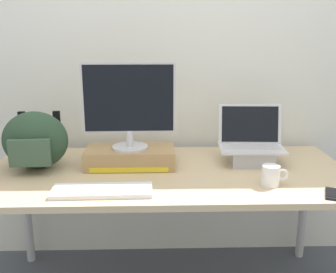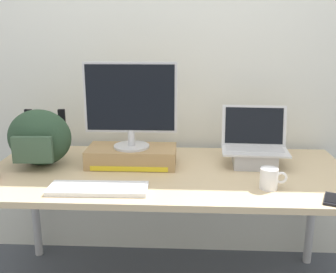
{
  "view_description": "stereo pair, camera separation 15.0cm",
  "coord_description": "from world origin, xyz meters",
  "px_view_note": "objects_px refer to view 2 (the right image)",
  "views": [
    {
      "loc": [
        -0.05,
        -1.9,
        1.42
      ],
      "look_at": [
        0.0,
        0.0,
        0.9
      ],
      "focal_mm": 42.31,
      "sensor_mm": 36.0,
      "label": 1
    },
    {
      "loc": [
        0.1,
        -1.9,
        1.42
      ],
      "look_at": [
        0.0,
        0.0,
        0.9
      ],
      "focal_mm": 42.31,
      "sensor_mm": 36.0,
      "label": 2
    }
  ],
  "objects_px": {
    "desktop_monitor": "(130,104)",
    "coffee_mug": "(270,178)",
    "toner_box_yellow": "(132,156)",
    "cell_phone": "(332,199)",
    "open_laptop": "(254,153)",
    "messenger_backpack": "(39,138)",
    "external_keyboard": "(98,188)"
  },
  "relations": [
    {
      "from": "open_laptop",
      "to": "desktop_monitor",
      "type": "bearing_deg",
      "value": -174.19
    },
    {
      "from": "toner_box_yellow",
      "to": "cell_phone",
      "type": "xyz_separation_m",
      "value": [
        0.9,
        -0.41,
        -0.04
      ]
    },
    {
      "from": "external_keyboard",
      "to": "messenger_backpack",
      "type": "bearing_deg",
      "value": 137.41
    },
    {
      "from": "messenger_backpack",
      "to": "cell_phone",
      "type": "bearing_deg",
      "value": -18.34
    },
    {
      "from": "desktop_monitor",
      "to": "open_laptop",
      "type": "distance_m",
      "value": 0.7
    },
    {
      "from": "desktop_monitor",
      "to": "coffee_mug",
      "type": "bearing_deg",
      "value": -24.45
    },
    {
      "from": "coffee_mug",
      "to": "messenger_backpack",
      "type": "bearing_deg",
      "value": 166.71
    },
    {
      "from": "desktop_monitor",
      "to": "messenger_backpack",
      "type": "xyz_separation_m",
      "value": [
        -0.48,
        -0.02,
        -0.18
      ]
    },
    {
      "from": "desktop_monitor",
      "to": "messenger_backpack",
      "type": "distance_m",
      "value": 0.51
    },
    {
      "from": "desktop_monitor",
      "to": "coffee_mug",
      "type": "height_order",
      "value": "desktop_monitor"
    },
    {
      "from": "desktop_monitor",
      "to": "cell_phone",
      "type": "height_order",
      "value": "desktop_monitor"
    },
    {
      "from": "desktop_monitor",
      "to": "external_keyboard",
      "type": "relative_size",
      "value": 1.07
    },
    {
      "from": "desktop_monitor",
      "to": "open_laptop",
      "type": "relative_size",
      "value": 1.36
    },
    {
      "from": "toner_box_yellow",
      "to": "messenger_backpack",
      "type": "height_order",
      "value": "messenger_backpack"
    },
    {
      "from": "external_keyboard",
      "to": "cell_phone",
      "type": "distance_m",
      "value": 1.01
    },
    {
      "from": "desktop_monitor",
      "to": "messenger_backpack",
      "type": "bearing_deg",
      "value": -177.89
    },
    {
      "from": "toner_box_yellow",
      "to": "desktop_monitor",
      "type": "xyz_separation_m",
      "value": [
        0.0,
        -0.0,
        0.28
      ]
    },
    {
      "from": "toner_box_yellow",
      "to": "open_laptop",
      "type": "bearing_deg",
      "value": 3.11
    },
    {
      "from": "desktop_monitor",
      "to": "coffee_mug",
      "type": "xyz_separation_m",
      "value": [
        0.66,
        -0.29,
        -0.28
      ]
    },
    {
      "from": "external_keyboard",
      "to": "desktop_monitor",
      "type": "bearing_deg",
      "value": 72.94
    },
    {
      "from": "messenger_backpack",
      "to": "coffee_mug",
      "type": "relative_size",
      "value": 2.76
    },
    {
      "from": "external_keyboard",
      "to": "messenger_backpack",
      "type": "height_order",
      "value": "messenger_backpack"
    },
    {
      "from": "open_laptop",
      "to": "coffee_mug",
      "type": "height_order",
      "value": "open_laptop"
    },
    {
      "from": "toner_box_yellow",
      "to": "external_keyboard",
      "type": "xyz_separation_m",
      "value": [
        -0.1,
        -0.36,
        -0.04
      ]
    },
    {
      "from": "desktop_monitor",
      "to": "external_keyboard",
      "type": "distance_m",
      "value": 0.49
    },
    {
      "from": "coffee_mug",
      "to": "desktop_monitor",
      "type": "bearing_deg",
      "value": 156.18
    },
    {
      "from": "coffee_mug",
      "to": "external_keyboard",
      "type": "bearing_deg",
      "value": -175.24
    },
    {
      "from": "open_laptop",
      "to": "external_keyboard",
      "type": "bearing_deg",
      "value": -149.69
    },
    {
      "from": "desktop_monitor",
      "to": "coffee_mug",
      "type": "relative_size",
      "value": 3.85
    },
    {
      "from": "toner_box_yellow",
      "to": "coffee_mug",
      "type": "height_order",
      "value": "same"
    },
    {
      "from": "external_keyboard",
      "to": "coffee_mug",
      "type": "relative_size",
      "value": 3.6
    },
    {
      "from": "desktop_monitor",
      "to": "coffee_mug",
      "type": "distance_m",
      "value": 0.78
    }
  ]
}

